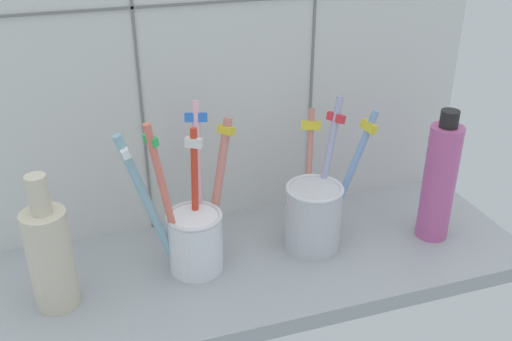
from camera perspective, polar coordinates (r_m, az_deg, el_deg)
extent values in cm
cube|color=#9EA3A8|center=(70.47, 0.21, -9.31)|extent=(64.00, 22.00, 2.00)
cube|color=silver|center=(71.04, -2.87, 10.49)|extent=(64.00, 2.00, 45.00)
cube|color=gray|center=(68.08, -11.40, 9.23)|extent=(0.30, 0.20, 45.00)
cube|color=gray|center=(73.48, 5.55, 10.97)|extent=(0.30, 0.20, 45.00)
cube|color=gray|center=(68.21, -2.76, 16.17)|extent=(64.00, 0.20, 0.30)
cylinder|color=white|center=(67.00, -5.94, -6.96)|extent=(6.21, 6.21, 6.94)
torus|color=silver|center=(65.11, -6.08, -4.44)|extent=(6.40, 6.40, 0.50)
cylinder|color=#F7BBCD|center=(66.97, -5.68, -1.06)|extent=(2.49, 5.59, 18.16)
cube|color=blue|center=(65.51, -5.88, 5.18)|extent=(2.67, 1.57, 1.15)
cylinder|color=tan|center=(67.09, -3.76, -1.84)|extent=(5.02, 4.19, 16.32)
cube|color=yellow|center=(65.42, -2.95, 3.97)|extent=(2.02, 2.17, 1.13)
cylinder|color=#E97262|center=(62.82, -8.78, -2.91)|extent=(3.86, 2.22, 18.84)
cube|color=green|center=(58.96, -10.22, 2.91)|extent=(1.50, 2.15, 0.97)
cylinder|color=red|center=(65.66, -5.98, -2.58)|extent=(1.80, 2.17, 16.22)
cube|color=white|center=(63.12, -6.10, 2.73)|extent=(1.98, 1.69, 1.12)
cylinder|color=#88B7CB|center=(63.35, -10.35, -3.49)|extent=(6.01, 1.13, 17.63)
cube|color=white|center=(59.94, -12.71, 1.90)|extent=(1.08, 2.33, 1.13)
cylinder|color=silver|center=(70.51, 5.62, -4.57)|extent=(6.73, 6.73, 7.89)
torus|color=silver|center=(68.52, 5.77, -1.77)|extent=(6.89, 6.89, 0.50)
cylinder|color=#7A9DD1|center=(70.71, 9.08, -0.57)|extent=(6.53, 1.21, 16.22)
cube|color=yellow|center=(69.12, 10.95, 4.23)|extent=(1.17, 2.54, 1.24)
cylinder|color=tan|center=(71.48, 5.18, -0.26)|extent=(2.55, 4.62, 15.54)
cube|color=yellow|center=(70.33, 5.39, 4.41)|extent=(2.57, 1.92, 1.22)
cylinder|color=#AAACD4|center=(70.77, 6.86, 0.22)|extent=(4.60, 3.10, 17.45)
cube|color=#E5333F|center=(69.22, 7.81, 5.14)|extent=(1.87, 2.41, 1.08)
cylinder|color=beige|center=(63.91, -19.37, -8.20)|extent=(4.54, 4.54, 11.15)
cylinder|color=beige|center=(60.00, -20.48, -2.23)|extent=(2.05, 2.05, 4.12)
cylinder|color=#C4579A|center=(73.81, 17.43, -1.19)|extent=(3.94, 3.94, 14.73)
cylinder|color=black|center=(70.37, 18.37, 4.81)|extent=(2.17, 2.17, 2.00)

